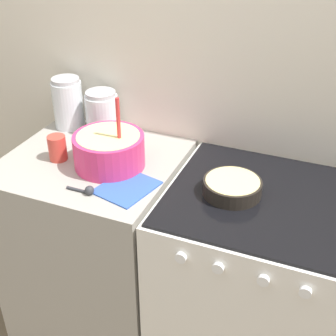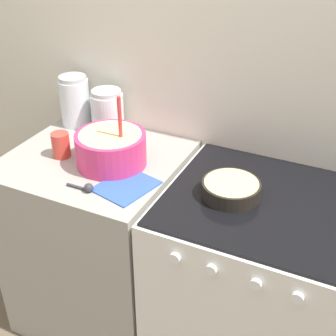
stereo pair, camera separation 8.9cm
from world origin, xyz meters
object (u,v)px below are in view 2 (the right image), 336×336
mixing_bowl (111,147)px  storage_jar_middle (108,114)px  storage_jar_left (75,104)px  stove (253,291)px  tin_can (61,145)px  baking_pan (231,189)px

mixing_bowl → storage_jar_middle: (-0.18, 0.26, 0.01)m
storage_jar_left → storage_jar_middle: size_ratio=1.19×
mixing_bowl → storage_jar_left: (-0.36, 0.26, 0.02)m
stove → storage_jar_middle: 1.03m
stove → tin_can: size_ratio=8.53×
mixing_bowl → storage_jar_middle: bearing=124.3°
storage_jar_middle → tin_can: storage_jar_middle is taller
storage_jar_left → storage_jar_middle: bearing=-0.0°
storage_jar_middle → mixing_bowl: bearing=-55.7°
mixing_bowl → baking_pan: mixing_bowl is taller
stove → mixing_bowl: size_ratio=2.99×
mixing_bowl → baking_pan: bearing=-1.2°
storage_jar_left → tin_can: 0.33m
baking_pan → storage_jar_left: bearing=163.1°
storage_jar_middle → tin_can: 0.30m
mixing_bowl → storage_jar_middle: size_ratio=1.52×
stove → storage_jar_left: 1.19m
mixing_bowl → storage_jar_left: mixing_bowl is taller
stove → baking_pan: (-0.13, -0.02, 0.50)m
mixing_bowl → storage_jar_left: size_ratio=1.28×
mixing_bowl → tin_can: size_ratio=2.85×
storage_jar_left → baking_pan: bearing=-16.9°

